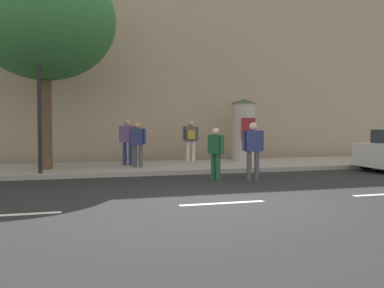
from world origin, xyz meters
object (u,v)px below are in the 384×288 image
at_px(pedestrian_with_bag, 253,146).
at_px(pedestrian_in_red_top, 191,137).
at_px(pedestrian_near_pole, 127,138).
at_px(pedestrian_tallest, 138,141).
at_px(street_tree, 45,20).
at_px(pedestrian_with_backpack, 216,150).
at_px(poster_column, 243,129).
at_px(traffic_light, 39,77).

distance_m(pedestrian_with_bag, pedestrian_in_red_top, 4.86).
distance_m(pedestrian_in_red_top, pedestrian_near_pole, 2.66).
bearing_deg(pedestrian_tallest, street_tree, 177.39).
xyz_separation_m(pedestrian_with_backpack, pedestrian_tallest, (-1.80, 2.83, 0.18)).
bearing_deg(street_tree, poster_column, 11.42).
distance_m(street_tree, pedestrian_near_pole, 4.74).
relative_size(pedestrian_with_bag, pedestrian_near_pole, 1.01).
bearing_deg(pedestrian_with_bag, poster_column, 69.56).
bearing_deg(traffic_light, pedestrian_in_red_top, 26.50).
xyz_separation_m(poster_column, pedestrian_with_bag, (-1.85, -4.95, -0.46)).
bearing_deg(poster_column, pedestrian_near_pole, -170.34).
bearing_deg(pedestrian_tallest, poster_column, 19.84).
height_order(traffic_light, pedestrian_near_pole, traffic_light).
height_order(street_tree, pedestrian_in_red_top, street_tree).
distance_m(street_tree, pedestrian_with_bag, 7.76).
bearing_deg(pedestrian_with_backpack, pedestrian_tallest, 122.46).
bearing_deg(street_tree, pedestrian_near_pole, 14.51).
bearing_deg(traffic_light, pedestrian_tallest, 20.48).
xyz_separation_m(poster_column, street_tree, (-7.57, -1.53, 3.51)).
distance_m(pedestrian_with_bag, pedestrian_tallest, 4.30).
bearing_deg(traffic_light, poster_column, 20.10).
bearing_deg(poster_column, pedestrian_tallest, -160.16).
bearing_deg(poster_column, pedestrian_with_backpack, -122.01).
distance_m(poster_column, street_tree, 8.49).
height_order(traffic_light, pedestrian_with_backpack, traffic_light).
height_order(traffic_light, street_tree, street_tree).
relative_size(traffic_light, pedestrian_tallest, 2.75).
relative_size(pedestrian_with_backpack, pedestrian_in_red_top, 0.93).
xyz_separation_m(traffic_light, pedestrian_tallest, (3.09, 1.15, -1.94)).
relative_size(street_tree, pedestrian_in_red_top, 4.16).
distance_m(pedestrian_with_backpack, pedestrian_in_red_top, 4.42).
bearing_deg(street_tree, traffic_light, -95.73).
distance_m(traffic_light, pedestrian_with_backpack, 5.59).
bearing_deg(pedestrian_with_bag, street_tree, 149.13).
bearing_deg(pedestrian_with_backpack, pedestrian_with_bag, -25.20).
height_order(pedestrian_in_red_top, pedestrian_tallest, pedestrian_in_red_top).
relative_size(poster_column, street_tree, 0.38).
distance_m(traffic_light, pedestrian_with_bag, 6.55).
distance_m(pedestrian_with_backpack, pedestrian_tallest, 3.36).
bearing_deg(poster_column, traffic_light, -159.90).
distance_m(traffic_light, poster_column, 8.35).
distance_m(poster_column, pedestrian_tallest, 4.92).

